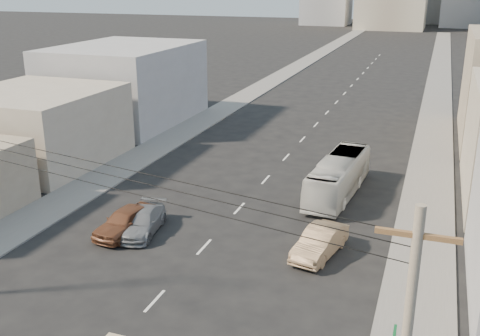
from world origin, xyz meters
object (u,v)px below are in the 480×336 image
Objects in this scene: sedan_brown at (126,221)px; sedan_tan at (320,242)px; city_bus at (338,176)px; sedan_grey at (142,222)px.

sedan_tan is at bearing 12.76° from sedan_brown.
sedan_brown reaches higher than sedan_tan.
city_bus is 15.15m from sedan_brown.
city_bus is 2.10× the size of sedan_grey.
city_bus is 14.23m from sedan_grey.
city_bus is at bearing 51.62° from sedan_brown.
sedan_tan is at bearing -5.52° from sedan_grey.
city_bus is 2.12× the size of sedan_brown.
sedan_brown is 0.98m from sedan_grey.
sedan_grey is at bearing -129.84° from city_bus.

